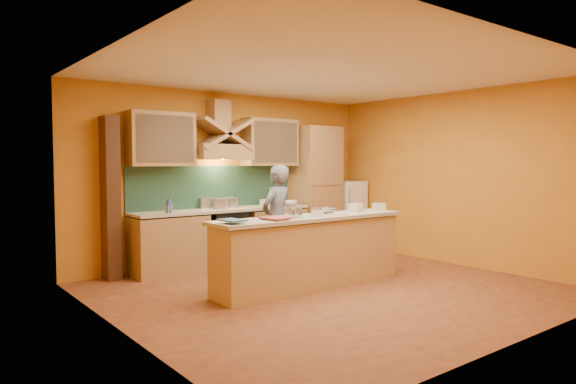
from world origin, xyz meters
TOP-DOWN VIEW (x-y plane):
  - floor at (0.00, 0.00)m, footprint 5.50×5.00m
  - ceiling at (0.00, 0.00)m, footprint 5.50×5.00m
  - wall_back at (0.00, 2.50)m, footprint 5.50×0.02m
  - wall_front at (0.00, -2.50)m, footprint 5.50×0.02m
  - wall_left at (-2.75, 0.00)m, footprint 0.02×5.00m
  - wall_right at (2.75, 0.00)m, footprint 0.02×5.00m
  - base_cabinet_left at (-1.25, 2.20)m, footprint 1.10×0.60m
  - base_cabinet_right at (0.65, 2.20)m, footprint 1.10×0.60m
  - counter_top at (-0.30, 2.20)m, footprint 3.00×0.62m
  - stove at (-0.30, 2.20)m, footprint 0.60×0.58m
  - backsplash at (-0.30, 2.48)m, footprint 3.00×0.03m
  - range_hood at (-0.30, 2.25)m, footprint 0.92×0.50m
  - hood_chimney at (-0.30, 2.35)m, footprint 0.30×0.30m
  - upper_cabinet_left at (-1.30, 2.33)m, footprint 1.00×0.35m
  - upper_cabinet_right at (0.70, 2.33)m, footprint 1.00×0.35m
  - pantry_column at (1.65, 2.20)m, footprint 0.80×0.60m
  - fridge at (2.40, 2.20)m, footprint 0.58×0.60m
  - trim_column_left at (-2.05, 2.35)m, footprint 0.20×0.30m
  - island_body at (-0.10, 0.30)m, footprint 2.80×0.55m
  - island_top at (-0.10, 0.30)m, footprint 2.90×0.62m
  - person at (0.06, 1.28)m, footprint 0.68×0.55m
  - pot_large at (-0.35, 2.21)m, footprint 0.24×0.24m
  - pot_small at (-0.07, 2.33)m, footprint 0.23×0.23m
  - soap_bottle_a at (-1.31, 2.05)m, footprint 0.10×0.10m
  - soap_bottle_b at (-1.31, 2.05)m, footprint 0.14×0.14m
  - bowl_back at (0.97, 2.10)m, footprint 0.31×0.31m
  - dish_rack at (0.62, 2.20)m, footprint 0.35×0.31m
  - book_lower at (-0.87, 0.21)m, footprint 0.30×0.38m
  - book_upper at (-1.48, 0.21)m, footprint 0.27×0.35m
  - jar_large at (-0.45, 0.30)m, footprint 0.15×0.15m
  - jar_small at (-0.38, 0.23)m, footprint 0.13×0.13m
  - kitchen_scale at (-0.06, 0.20)m, footprint 0.12×0.12m
  - mixing_bowl at (0.26, 0.42)m, footprint 0.37×0.37m
  - cloth at (0.32, 0.21)m, footprint 0.29×0.24m
  - grocery_bag_a at (0.79, 0.35)m, footprint 0.21×0.18m
  - grocery_bag_b at (1.27, 0.34)m, footprint 0.20×0.18m

SIDE VIEW (x-z plane):
  - floor at x=0.00m, z-range -0.01..0.01m
  - base_cabinet_left at x=-1.25m, z-range 0.00..0.86m
  - base_cabinet_right at x=0.65m, z-range 0.00..0.86m
  - island_body at x=-0.10m, z-range 0.00..0.88m
  - stove at x=-0.30m, z-range 0.00..0.90m
  - fridge at x=2.40m, z-range 0.00..1.30m
  - person at x=0.06m, z-range 0.00..1.62m
  - counter_top at x=-0.30m, z-range 0.88..0.92m
  - island_top at x=-0.10m, z-range 0.90..0.95m
  - cloth at x=0.32m, z-range 0.94..0.96m
  - bowl_back at x=0.97m, z-range 0.92..1.00m
  - book_lower at x=-0.87m, z-range 0.94..0.98m
  - dish_rack at x=0.62m, z-range 0.92..1.03m
  - pot_small at x=-0.07m, z-range 0.90..1.05m
  - book_upper at x=-1.48m, z-range 0.97..0.99m
  - pot_large at x=-0.35m, z-range 0.90..1.06m
  - mixing_bowl at x=0.26m, z-range 0.94..1.02m
  - kitchen_scale at x=-0.06m, z-range 0.95..1.04m
  - grocery_bag_b at x=1.27m, z-range 0.95..1.05m
  - grocery_bag_a at x=0.79m, z-range 0.94..1.06m
  - soap_bottle_a at x=-1.31m, z-range 0.92..1.09m
  - jar_small at x=-0.38m, z-range 0.94..1.08m
  - jar_large at x=-0.45m, z-range 0.94..1.10m
  - soap_bottle_b at x=-1.31m, z-range 0.92..1.17m
  - pantry_column at x=1.65m, z-range 0.00..2.30m
  - trim_column_left at x=-2.05m, z-range 0.00..2.30m
  - backsplash at x=-0.30m, z-range 0.90..1.60m
  - wall_back at x=0.00m, z-range 0.00..2.80m
  - wall_front at x=0.00m, z-range 0.00..2.80m
  - wall_left at x=-2.75m, z-range 0.00..2.80m
  - wall_right at x=2.75m, z-range 0.00..2.80m
  - range_hood at x=-0.30m, z-range 1.70..1.94m
  - upper_cabinet_left at x=-1.30m, z-range 1.60..2.40m
  - upper_cabinet_right at x=0.70m, z-range 1.60..2.40m
  - hood_chimney at x=-0.30m, z-range 2.15..2.65m
  - ceiling at x=0.00m, z-range 2.79..2.80m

